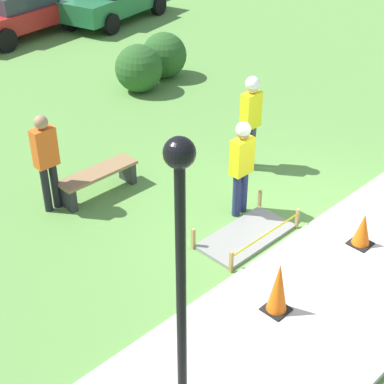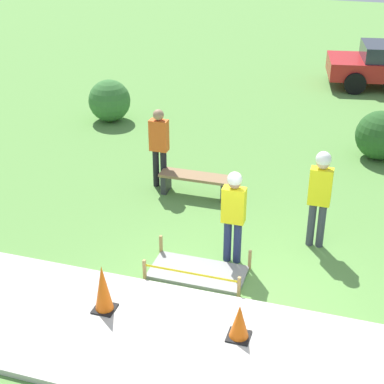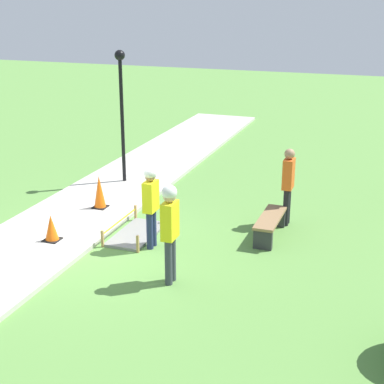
{
  "view_description": "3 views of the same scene",
  "coord_description": "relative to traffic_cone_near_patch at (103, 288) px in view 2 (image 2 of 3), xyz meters",
  "views": [
    {
      "loc": [
        -7.03,
        -4.41,
        5.85
      ],
      "look_at": [
        -1.41,
        1.3,
        0.8
      ],
      "focal_mm": 55.0,
      "sensor_mm": 36.0,
      "label": 1
    },
    {
      "loc": [
        1.54,
        -7.52,
        5.97
      ],
      "look_at": [
        -1.36,
        1.79,
        0.92
      ],
      "focal_mm": 55.0,
      "sensor_mm": 36.0,
      "label": 2
    },
    {
      "loc": [
        10.08,
        5.81,
        5.13
      ],
      "look_at": [
        -0.99,
        1.83,
        1.13
      ],
      "focal_mm": 55.0,
      "sensor_mm": 36.0,
      "label": 3
    }
  ],
  "objects": [
    {
      "name": "ground_plane",
      "position": [
        1.95,
        0.92,
        -0.5
      ],
      "size": [
        60.0,
        60.0,
        0.0
      ],
      "primitive_type": "plane",
      "color": "#5B8E42"
    },
    {
      "name": "sidewalk",
      "position": [
        1.95,
        -0.35,
        -0.45
      ],
      "size": [
        28.0,
        2.54,
        0.1
      ],
      "color": "#BCB7AD",
      "rests_on": "ground_plane"
    },
    {
      "name": "wet_concrete_patch",
      "position": [
        1.08,
        1.48,
        -0.46
      ],
      "size": [
        1.7,
        0.87,
        0.38
      ],
      "color": "gray",
      "rests_on": "ground_plane"
    },
    {
      "name": "traffic_cone_near_patch",
      "position": [
        0.0,
        0.0,
        0.0
      ],
      "size": [
        0.34,
        0.34,
        0.81
      ],
      "color": "black",
      "rests_on": "sidewalk"
    },
    {
      "name": "traffic_cone_far_patch",
      "position": [
        2.15,
        0.0,
        -0.12
      ],
      "size": [
        0.34,
        0.34,
        0.58
      ],
      "color": "black",
      "rests_on": "sidewalk"
    },
    {
      "name": "park_bench",
      "position": [
        0.17,
        4.3,
        -0.17
      ],
      "size": [
        1.55,
        0.44,
        0.49
      ],
      "color": "#2D2D33",
      "rests_on": "ground_plane"
    },
    {
      "name": "worker_supervisor",
      "position": [
        1.54,
        2.06,
        0.55
      ],
      "size": [
        0.4,
        0.25,
        1.76
      ],
      "color": "navy",
      "rests_on": "ground_plane"
    },
    {
      "name": "worker_assistant",
      "position": [
        2.9,
        3.02,
        0.66
      ],
      "size": [
        0.4,
        0.28,
        1.91
      ],
      "color": "#383D47",
      "rests_on": "ground_plane"
    },
    {
      "name": "bystander_in_orange_shirt",
      "position": [
        -0.71,
        4.48,
        0.53
      ],
      "size": [
        0.4,
        0.24,
        1.81
      ],
      "color": "black",
      "rests_on": "ground_plane"
    },
    {
      "name": "shrub_rounded_mid",
      "position": [
        3.9,
        7.56,
        0.1
      ],
      "size": [
        1.2,
        1.2,
        1.2
      ],
      "color": "#285623",
      "rests_on": "ground_plane"
    },
    {
      "name": "shrub_rounded_far",
      "position": [
        -3.53,
        8.02,
        0.09
      ],
      "size": [
        1.19,
        1.19,
        1.19
      ],
      "color": "#387033",
      "rests_on": "ground_plane"
    }
  ]
}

